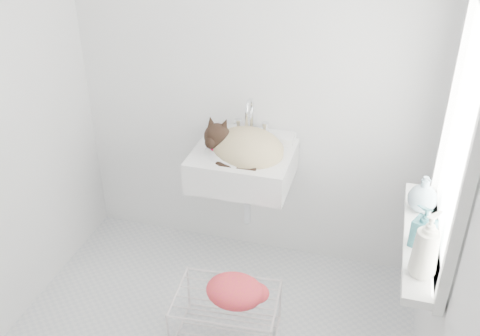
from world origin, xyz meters
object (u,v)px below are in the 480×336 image
(bottle_b, at_px, (420,245))
(cat, at_px, (244,147))
(bottle_a, at_px, (420,273))
(bottle_c, at_px, (420,209))
(sink, at_px, (243,151))
(wire_rack, at_px, (226,320))

(bottle_b, bearing_deg, cat, 147.89)
(bottle_a, distance_m, bottle_b, 0.19)
(bottle_a, distance_m, bottle_c, 0.48)
(bottle_a, bearing_deg, sink, 140.23)
(cat, xyz_separation_m, bottle_b, (0.97, -0.61, -0.04))
(sink, xyz_separation_m, bottle_b, (0.98, -0.62, 0.00))
(cat, bearing_deg, bottle_c, -3.59)
(wire_rack, relative_size, bottle_a, 2.18)
(bottle_b, bearing_deg, bottle_c, 90.00)
(wire_rack, relative_size, bottle_c, 2.97)
(wire_rack, xyz_separation_m, bottle_c, (0.90, 0.29, 0.70))
(sink, xyz_separation_m, bottle_a, (0.98, -0.81, 0.00))
(sink, relative_size, bottle_b, 2.92)
(wire_rack, height_order, bottle_b, bottle_b)
(sink, bearing_deg, bottle_a, -39.77)
(sink, xyz_separation_m, cat, (0.01, -0.02, 0.04))
(bottle_b, height_order, bottle_c, bottle_b)
(cat, bearing_deg, bottle_b, -17.69)
(wire_rack, bearing_deg, sink, 97.64)
(sink, relative_size, cat, 1.16)
(wire_rack, xyz_separation_m, bottle_a, (0.90, -0.19, 0.70))
(wire_rack, height_order, bottle_a, bottle_a)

